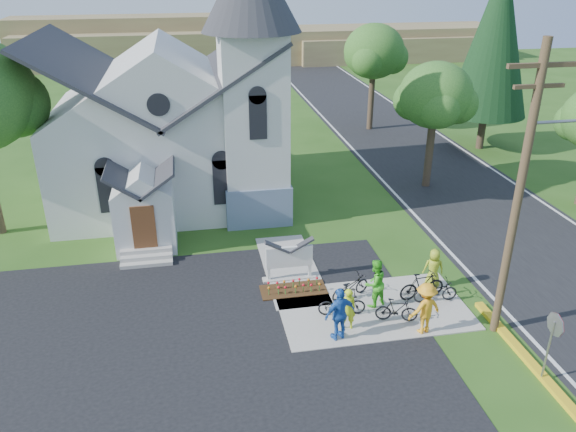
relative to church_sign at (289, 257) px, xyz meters
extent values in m
plane|color=#295017|center=(1.20, -3.20, -1.03)|extent=(120.00, 120.00, 0.00)
cube|color=black|center=(-5.80, -5.20, -1.02)|extent=(20.00, 16.00, 0.02)
cube|color=black|center=(11.20, 11.80, -1.02)|extent=(8.00, 90.00, 0.02)
cube|color=#A6A096|center=(2.70, -2.70, -1.00)|extent=(7.00, 4.00, 0.05)
cube|color=silver|center=(-4.80, 9.80, 1.47)|extent=(11.00, 9.00, 5.00)
cube|color=slate|center=(-0.50, 6.50, -0.03)|extent=(3.20, 3.20, 2.00)
cube|color=silver|center=(-0.50, 6.50, 3.47)|extent=(3.00, 3.00, 9.00)
cube|color=silver|center=(-5.80, 4.10, 0.37)|extent=(2.60, 2.40, 2.80)
cube|color=brown|center=(-5.80, 2.87, 0.47)|extent=(1.00, 0.10, 2.00)
cube|color=#A6A096|center=(0.00, 0.00, -0.98)|extent=(2.20, 0.40, 0.10)
cube|color=white|center=(-0.85, 0.00, -0.48)|extent=(0.12, 0.12, 1.00)
cube|color=white|center=(0.85, 0.00, -0.48)|extent=(0.12, 0.12, 1.00)
cube|color=white|center=(0.00, 0.00, 0.02)|extent=(1.90, 0.14, 0.90)
cube|color=#3C2510|center=(0.00, -0.90, -0.99)|extent=(2.60, 1.10, 0.07)
cylinder|color=#433221|center=(6.50, -4.70, 3.97)|extent=(0.28, 0.28, 10.00)
cube|color=#433221|center=(6.50, -4.70, 8.17)|extent=(2.20, 0.14, 0.14)
cube|color=#433221|center=(6.50, -4.70, 7.57)|extent=(1.60, 0.12, 0.12)
cylinder|color=gray|center=(7.60, -4.70, 6.47)|extent=(2.20, 0.10, 0.10)
cylinder|color=gray|center=(6.60, -7.40, 0.07)|extent=(0.07, 0.07, 2.20)
cylinder|color=#B21414|center=(6.65, -7.40, 1.07)|extent=(0.04, 0.76, 0.76)
cylinder|color=#32271B|center=(9.70, 8.80, 1.00)|extent=(0.44, 0.44, 4.05)
ellipsoid|color=#28571D|center=(9.70, 8.80, 4.22)|extent=(4.00, 4.00, 3.60)
cylinder|color=#32271B|center=(10.20, 20.80, 1.22)|extent=(0.44, 0.44, 4.50)
ellipsoid|color=#28571D|center=(10.20, 20.80, 4.79)|extent=(4.40, 4.40, 3.96)
cylinder|color=#32271B|center=(16.20, 14.80, 0.17)|extent=(0.50, 0.50, 2.40)
cone|color=black|center=(16.20, 14.80, 6.37)|extent=(5.20, 5.20, 10.00)
cube|color=brown|center=(7.20, 52.80, 0.97)|extent=(60.00, 8.00, 4.00)
cube|color=brown|center=(-8.80, 54.80, 1.77)|extent=(30.00, 6.00, 5.60)
cube|color=brown|center=(23.20, 50.80, 0.47)|extent=(25.00, 6.00, 3.00)
imported|color=#C0DF1A|center=(1.37, -3.70, -0.17)|extent=(0.62, 0.44, 1.61)
imported|color=black|center=(1.41, -2.87, -0.52)|extent=(1.81, 0.80, 0.92)
imported|color=green|center=(2.76, -2.49, -0.02)|extent=(1.14, 1.03, 1.91)
imported|color=black|center=(3.24, -3.61, -0.52)|extent=(1.58, 0.85, 0.92)
imported|color=blue|center=(0.95, -4.21, 0.01)|extent=(1.25, 0.81, 1.97)
imported|color=black|center=(2.04, -1.82, -0.51)|extent=(1.88, 1.31, 0.93)
imported|color=#FFA61C|center=(3.94, -4.39, -0.02)|extent=(1.37, 0.97, 1.92)
imported|color=black|center=(4.72, -2.38, -0.42)|extent=(1.91, 0.73, 1.12)
imported|color=#9BAF20|center=(5.48, -1.64, -0.16)|extent=(0.90, 0.69, 1.64)
imported|color=black|center=(5.15, -2.67, -0.52)|extent=(1.74, 0.65, 0.90)
camera|label=1|loc=(-3.68, -19.47, 10.96)|focal=35.00mm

